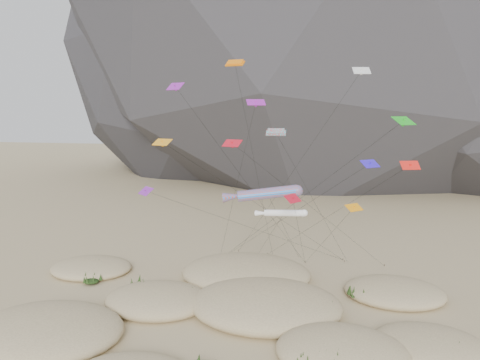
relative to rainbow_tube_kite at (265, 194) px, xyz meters
name	(u,v)px	position (x,y,z in m)	size (l,w,h in m)	color
ground	(237,335)	(-0.92, -9.57, -12.12)	(500.00, 500.00, 0.00)	#CCB789
dunes	(224,305)	(-3.54, -4.57, -11.42)	(51.19, 37.09, 3.60)	#CCB789
dune_grass	(246,309)	(-0.91, -5.62, -11.27)	(42.24, 28.30, 1.56)	black
kite_stakes	(292,258)	(1.53, 14.74, -11.97)	(23.08, 4.75, 0.30)	#3F2D1E
rainbow_tube_kite	(265,194)	(0.00, 0.00, 0.00)	(8.87, 17.72, 13.12)	red
white_tube_kite	(282,213)	(2.08, -0.76, -1.95)	(8.72, 16.45, 10.77)	white
orange_parafoil	(236,66)	(-5.23, 8.06, 14.74)	(5.61, 6.36, 27.70)	orange
multi_parafoil	(277,134)	(1.09, 1.68, 6.50)	(9.63, 14.08, 19.32)	#FF1A22
delta_kites	(282,150)	(1.90, 0.06, 4.85)	(30.86, 22.36, 25.98)	green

